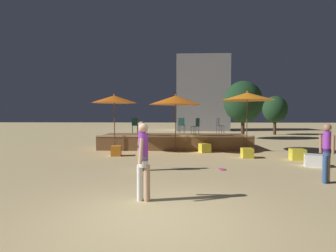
{
  "coord_description": "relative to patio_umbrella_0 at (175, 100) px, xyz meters",
  "views": [
    {
      "loc": [
        0.47,
        -4.66,
        1.89
      ],
      "look_at": [
        0.0,
        7.11,
        1.39
      ],
      "focal_mm": 28.0,
      "sensor_mm": 36.0,
      "label": 1
    }
  ],
  "objects": [
    {
      "name": "background_tree_1",
      "position": [
        9.34,
        11.89,
        -0.23
      ],
      "size": [
        2.28,
        2.28,
        3.68
      ],
      "color": "#3D2B1C",
      "rests_on": "ground"
    },
    {
      "name": "person_0",
      "position": [
        -1.09,
        -4.66,
        -1.75
      ],
      "size": [
        0.35,
        0.46,
        1.66
      ],
      "rotation": [
        0.0,
        0.0,
        0.6
      ],
      "color": "tan",
      "rests_on": "ground"
    },
    {
      "name": "wooden_deck",
      "position": [
        -0.06,
        1.61,
        -2.27
      ],
      "size": [
        8.26,
        2.94,
        0.82
      ],
      "color": "brown",
      "rests_on": "ground"
    },
    {
      "name": "cube_seat_2",
      "position": [
        -2.71,
        -1.53,
        -2.41
      ],
      "size": [
        0.5,
        0.5,
        0.47
      ],
      "rotation": [
        0.0,
        0.0,
        0.12
      ],
      "color": "orange",
      "rests_on": "ground"
    },
    {
      "name": "bistro_chair_0",
      "position": [
        0.34,
        1.99,
        -1.28
      ],
      "size": [
        0.42,
        0.42,
        0.9
      ],
      "rotation": [
        0.0,
        0.0,
        2.91
      ],
      "color": "#1E4C47",
      "rests_on": "wooden_deck"
    },
    {
      "name": "cube_seat_4",
      "position": [
        1.48,
        -0.21,
        -2.42
      ],
      "size": [
        0.63,
        0.63,
        0.44
      ],
      "rotation": [
        0.0,
        0.0,
        0.29
      ],
      "color": "yellow",
      "rests_on": "ground"
    },
    {
      "name": "bistro_chair_2",
      "position": [
        -2.42,
        1.91,
        -1.28
      ],
      "size": [
        0.42,
        0.42,
        0.9
      ],
      "rotation": [
        0.0,
        0.0,
        0.24
      ],
      "color": "#1E4C47",
      "rests_on": "wooden_deck"
    },
    {
      "name": "cube_seat_0",
      "position": [
        5.11,
        -2.37,
        -2.41
      ],
      "size": [
        0.61,
        0.61,
        0.47
      ],
      "rotation": [
        0.0,
        0.0,
        -0.11
      ],
      "color": "yellow",
      "rests_on": "ground"
    },
    {
      "name": "frisbee_disc",
      "position": [
        1.64,
        -4.44,
        -2.62
      ],
      "size": [
        0.27,
        0.27,
        0.03
      ],
      "color": "#E54C99",
      "rests_on": "ground"
    },
    {
      "name": "person_1",
      "position": [
        -0.61,
        -7.77,
        -1.71
      ],
      "size": [
        0.29,
        0.55,
        1.71
      ],
      "rotation": [
        0.0,
        0.0,
        2.97
      ],
      "color": "tan",
      "rests_on": "ground"
    },
    {
      "name": "person_2",
      "position": [
        4.25,
        -6.06,
        -1.77
      ],
      "size": [
        0.32,
        0.36,
        1.64
      ],
      "rotation": [
        0.0,
        0.0,
        0.69
      ],
      "color": "#2D4C7F",
      "rests_on": "ground"
    },
    {
      "name": "bistro_chair_3",
      "position": [
        1.13,
        0.84,
        -1.28
      ],
      "size": [
        0.48,
        0.47,
        0.9
      ],
      "rotation": [
        0.0,
        0.0,
        4.1
      ],
      "color": "#1E4C47",
      "rests_on": "wooden_deck"
    },
    {
      "name": "bistro_chair_1",
      "position": [
        2.47,
        1.68,
        -1.28
      ],
      "size": [
        0.43,
        0.43,
        0.9
      ],
      "rotation": [
        0.0,
        0.0,
        1.89
      ],
      "color": "#2D3338",
      "rests_on": "wooden_deck"
    },
    {
      "name": "cube_seat_3",
      "position": [
        3.17,
        -1.86,
        -2.43
      ],
      "size": [
        0.49,
        0.49,
        0.43
      ],
      "rotation": [
        0.0,
        0.0,
        0.02
      ],
      "color": "yellow",
      "rests_on": "ground"
    },
    {
      "name": "ground_plane",
      "position": [
        -0.32,
        -8.76,
        -2.64
      ],
      "size": [
        120.0,
        120.0,
        0.0
      ],
      "primitive_type": "plane",
      "color": "tan"
    },
    {
      "name": "distant_building",
      "position": [
        3.02,
        19.09,
        1.81
      ],
      "size": [
        6.21,
        4.6,
        8.9
      ],
      "color": "gray",
      "rests_on": "ground"
    },
    {
      "name": "patio_umbrella_2",
      "position": [
        -3.17,
        0.03,
        0.06
      ],
      "size": [
        2.3,
        2.3,
        2.97
      ],
      "color": "brown",
      "rests_on": "ground"
    },
    {
      "name": "patio_umbrella_1",
      "position": [
        3.64,
        0.04,
        0.18
      ],
      "size": [
        2.66,
        2.66,
        3.1
      ],
      "color": "brown",
      "rests_on": "ground"
    },
    {
      "name": "patio_umbrella_0",
      "position": [
        0.0,
        0.0,
        0.0
      ],
      "size": [
        2.69,
        2.69,
        2.95
      ],
      "color": "brown",
      "rests_on": "ground"
    },
    {
      "name": "background_tree_0",
      "position": [
        5.23,
        7.44,
        0.26
      ],
      "size": [
        2.99,
        2.99,
        4.56
      ],
      "color": "#3D2B1C",
      "rests_on": "ground"
    },
    {
      "name": "cube_seat_1",
      "position": [
        5.07,
        -3.69,
        -2.42
      ],
      "size": [
        0.68,
        0.68,
        0.44
      ],
      "rotation": [
        0.0,
        0.0,
        -0.33
      ],
      "color": "white",
      "rests_on": "ground"
    }
  ]
}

